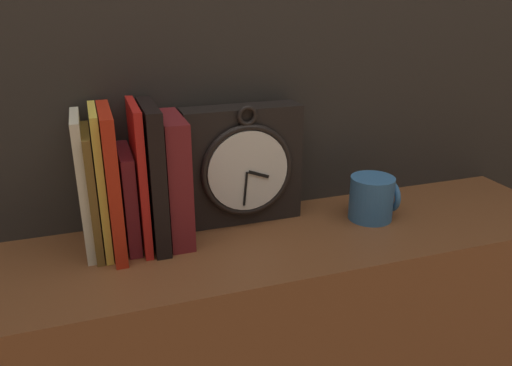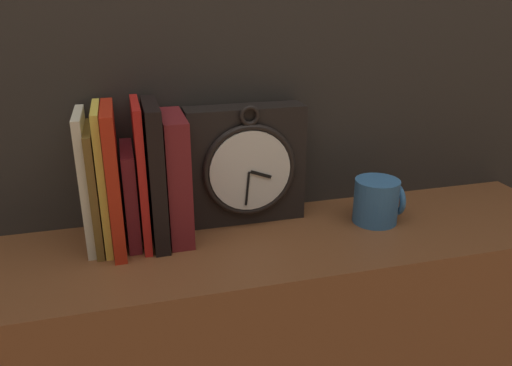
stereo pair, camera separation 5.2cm
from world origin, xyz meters
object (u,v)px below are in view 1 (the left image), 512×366
clock (243,165)px  book_slot4_maroon (128,198)px  book_slot7_maroon (174,179)px  book_slot2_yellow (100,181)px  book_slot5_red (139,176)px  book_slot3_red (112,182)px  book_slot6_black (154,176)px  mug (373,198)px  book_slot1_brown (92,192)px  book_slot0_cream (83,185)px

clock → book_slot4_maroon: clock is taller
clock → book_slot7_maroon: bearing=-166.5°
book_slot2_yellow → book_slot5_red: bearing=-2.5°
book_slot2_yellow → book_slot3_red: size_ratio=1.00×
book_slot3_red → book_slot4_maroon: (0.03, 0.01, -0.04)m
book_slot5_red → book_slot6_black: book_slot5_red is taller
mug → book_slot2_yellow: bearing=174.8°
book_slot2_yellow → book_slot5_red: (0.07, -0.00, 0.00)m
book_slot1_brown → book_slot4_maroon: book_slot1_brown is taller
book_slot4_maroon → mug: book_slot4_maroon is taller
book_slot2_yellow → book_slot7_maroon: size_ratio=1.10×
clock → book_slot6_black: book_slot6_black is taller
book_slot6_black → mug: size_ratio=2.72×
book_slot0_cream → book_slot2_yellow: size_ratio=0.96×
book_slot1_brown → book_slot3_red: size_ratio=0.86×
book_slot3_red → clock: bearing=9.8°
book_slot3_red → book_slot1_brown: bearing=163.5°
book_slot0_cream → mug: bearing=-5.3°
book_slot0_cream → book_slot2_yellow: 0.03m
mug → book_slot4_maroon: bearing=173.9°
book_slot6_black → book_slot1_brown: bearing=177.1°
book_slot4_maroon → book_slot5_red: bearing=-17.0°
book_slot1_brown → book_slot4_maroon: bearing=3.5°
book_slot7_maroon → mug: size_ratio=2.46×
book_slot2_yellow → book_slot4_maroon: (0.04, 0.00, -0.04)m
clock → mug: bearing=-17.8°
mug → book_slot7_maroon: bearing=173.2°
clock → mug: (0.25, -0.08, -0.07)m
book_slot1_brown → book_slot7_maroon: 0.14m
book_slot7_maroon → mug: book_slot7_maroon is taller
book_slot0_cream → book_slot2_yellow: bearing=-8.2°
book_slot2_yellow → clock: bearing=7.0°
book_slot2_yellow → book_slot6_black: book_slot6_black is taller
book_slot3_red → book_slot7_maroon: 0.11m
book_slot3_red → book_slot5_red: book_slot5_red is taller
book_slot5_red → book_slot6_black: bearing=-5.8°
book_slot2_yellow → book_slot3_red: 0.02m
book_slot0_cream → book_slot7_maroon: 0.16m
book_slot2_yellow → book_slot7_maroon: 0.13m
book_slot6_black → mug: (0.42, -0.04, -0.08)m
clock → book_slot2_yellow: bearing=-173.0°
book_slot6_black → mug: bearing=-5.6°
book_slot3_red → book_slot4_maroon: size_ratio=1.44×
book_slot3_red → book_slot5_red: bearing=8.5°
book_slot3_red → book_slot7_maroon: book_slot3_red is taller
book_slot7_maroon → book_slot6_black: bearing=-172.6°
book_slot0_cream → book_slot1_brown: bearing=-16.6°
book_slot4_maroon → book_slot5_red: book_slot5_red is taller
book_slot1_brown → book_slot5_red: 0.08m
clock → book_slot4_maroon: bearing=-172.5°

